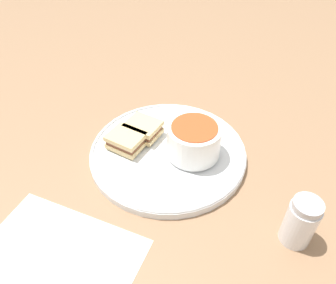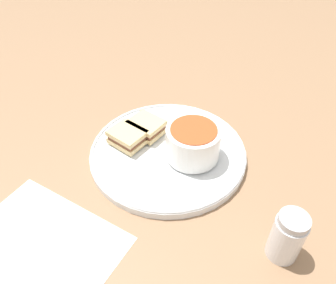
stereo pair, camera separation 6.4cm
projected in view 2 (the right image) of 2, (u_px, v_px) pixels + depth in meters
name	position (u px, v px, depth m)	size (l,w,h in m)	color
ground_plane	(168.00, 156.00, 0.66)	(2.40, 2.40, 0.00)	#8E6B4C
plate	(168.00, 152.00, 0.66)	(0.31, 0.31, 0.02)	white
soup_bowl	(193.00, 142.00, 0.62)	(0.10, 0.10, 0.07)	white
spoon	(196.00, 121.00, 0.71)	(0.11, 0.08, 0.01)	silver
sandwich_half_near	(146.00, 127.00, 0.68)	(0.08, 0.08, 0.03)	#DBBC7F
sandwich_half_far	(127.00, 137.00, 0.65)	(0.08, 0.08, 0.03)	#DBBC7F
salt_shaker	(287.00, 237.00, 0.48)	(0.05, 0.05, 0.09)	silver
menu_sheet	(30.00, 257.00, 0.50)	(0.28, 0.30, 0.00)	white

